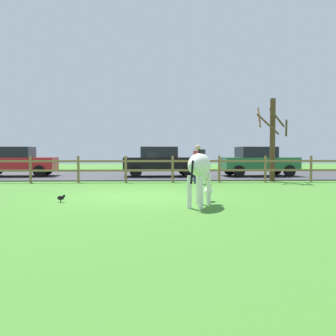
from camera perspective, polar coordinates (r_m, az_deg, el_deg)
ground_plane at (r=11.39m, az=-5.13°, el=-4.30°), size 60.00×60.00×0.00m
parking_asphalt at (r=20.64m, az=-3.75°, el=-1.16°), size 28.00×7.40×0.05m
paddock_fence at (r=16.35m, az=-6.53°, el=0.13°), size 20.78×0.11×1.17m
bare_tree at (r=17.50m, az=15.76°, el=4.56°), size 1.57×1.53×3.76m
zebra at (r=9.27m, az=4.99°, el=-0.12°), size 0.98×1.84×1.41m
crow_on_grass at (r=10.31m, az=-16.12°, el=-4.41°), size 0.22×0.10×0.20m
parked_car_green at (r=20.38m, az=13.67°, el=1.03°), size 4.13×2.15×1.56m
parked_car_red at (r=21.27m, az=-22.30°, el=0.97°), size 4.08×2.05×1.56m
parked_car_black at (r=19.58m, az=-1.20°, el=1.04°), size 4.11×2.11×1.56m
visitor_near_fence at (r=15.64m, az=4.60°, el=0.89°), size 0.40×0.29×1.64m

